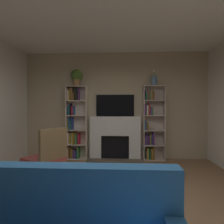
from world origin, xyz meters
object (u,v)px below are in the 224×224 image
object	(u,v)px
potted_plant	(77,76)
fireplace	(115,137)
armchair	(47,156)
bookshelf_right	(151,124)
tv	(115,106)
bookshelf_left	(75,124)
vase_with_flowers	(154,80)

from	to	relation	value
potted_plant	fireplace	bearing A→B (deg)	3.00
armchair	potted_plant	bearing A→B (deg)	85.97
bookshelf_right	armchair	xyz separation A→B (m)	(-2.12, -1.80, -0.43)
tv	potted_plant	xyz separation A→B (m)	(-1.03, -0.12, 0.78)
bookshelf_left	potted_plant	size ratio (longest dim) A/B	4.37
tv	bookshelf_left	distance (m)	1.19
bookshelf_right	armchair	distance (m)	2.81
armchair	bookshelf_left	bearing A→B (deg)	87.79
fireplace	armchair	distance (m)	2.14
bookshelf_right	armchair	size ratio (longest dim) A/B	1.92
vase_with_flowers	armchair	xyz separation A→B (m)	(-2.17, -1.75, -1.59)
bookshelf_right	tv	bearing A→B (deg)	175.54
bookshelf_left	bookshelf_right	distance (m)	2.05
tv	armchair	distance (m)	2.38
tv	vase_with_flowers	distance (m)	1.23
bookshelf_left	potted_plant	bearing A→B (deg)	-41.17
tv	bookshelf_left	size ratio (longest dim) A/B	0.52
vase_with_flowers	armchair	size ratio (longest dim) A/B	0.42
bookshelf_right	potted_plant	distance (m)	2.37
tv	armchair	world-z (taller)	tv
potted_plant	vase_with_flowers	size ratio (longest dim) A/B	1.04
fireplace	bookshelf_right	world-z (taller)	bookshelf_right
tv	bookshelf_right	bearing A→B (deg)	-4.46
tv	potted_plant	bearing A→B (deg)	-173.32
vase_with_flowers	fireplace	bearing A→B (deg)	176.98
fireplace	bookshelf_right	distance (m)	1.03
armchair	fireplace	bearing A→B (deg)	57.55
tv	armchair	xyz separation A→B (m)	(-1.15, -1.87, -0.93)
bookshelf_left	bookshelf_right	xyz separation A→B (m)	(2.05, -0.00, 0.01)
bookshelf_left	vase_with_flowers	world-z (taller)	vase_with_flowers
bookshelf_left	armchair	xyz separation A→B (m)	(-0.07, -1.80, -0.42)
bookshelf_left	armchair	bearing A→B (deg)	-92.21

